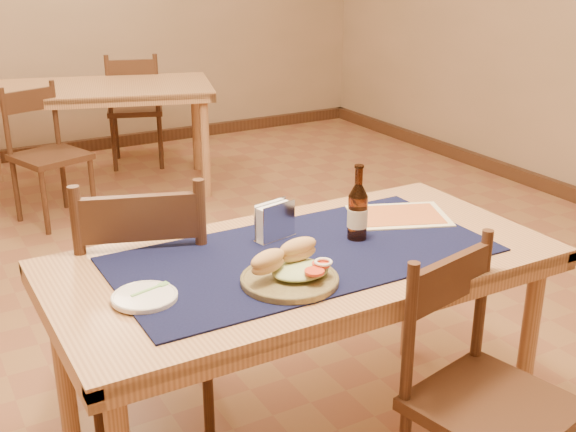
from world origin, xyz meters
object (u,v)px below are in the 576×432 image
sandwich_plate (291,272)px  beer_bottle (358,212)px  main_table (303,278)px  back_table (91,98)px  chair_main_far (147,294)px  napkin_holder (275,222)px  chair_main_near (482,394)px

sandwich_plate → beer_bottle: 0.40m
main_table → sandwich_plate: sandwich_plate is taller
back_table → chair_main_far: 2.83m
back_table → chair_main_far: size_ratio=1.86×
sandwich_plate → napkin_holder: 0.33m
sandwich_plate → chair_main_near: bearing=-42.9°
main_table → sandwich_plate: bearing=-131.0°
beer_bottle → napkin_holder: bearing=151.5°
chair_main_near → beer_bottle: 0.69m
back_table → beer_bottle: beer_bottle is taller
chair_main_far → chair_main_near: chair_main_far is taller
main_table → chair_main_near: chair_main_near is taller
back_table → chair_main_near: bearing=-88.5°
back_table → sandwich_plate: (-0.32, -3.37, 0.12)m
back_table → chair_main_near: 3.76m
chair_main_far → chair_main_near: size_ratio=1.11×
chair_main_far → back_table: bearing=78.4°
main_table → napkin_holder: bearing=98.0°
napkin_holder → sandwich_plate: bearing=-110.3°
chair_main_far → sandwich_plate: bearing=-67.7°
chair_main_near → back_table: bearing=91.5°
chair_main_near → napkin_holder: size_ratio=5.73×
main_table → napkin_holder: size_ratio=10.41×
sandwich_plate → main_table: bearing=49.0°
napkin_holder → back_table: bearing=86.2°
beer_bottle → chair_main_near: bearing=-83.6°
sandwich_plate → beer_bottle: size_ratio=1.13×
main_table → napkin_holder: napkin_holder is taller
chair_main_near → sandwich_plate: bearing=137.1°
chair_main_far → chair_main_near: (0.66, -0.99, -0.05)m
back_table → chair_main_near: size_ratio=2.07×
main_table → beer_bottle: 0.29m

